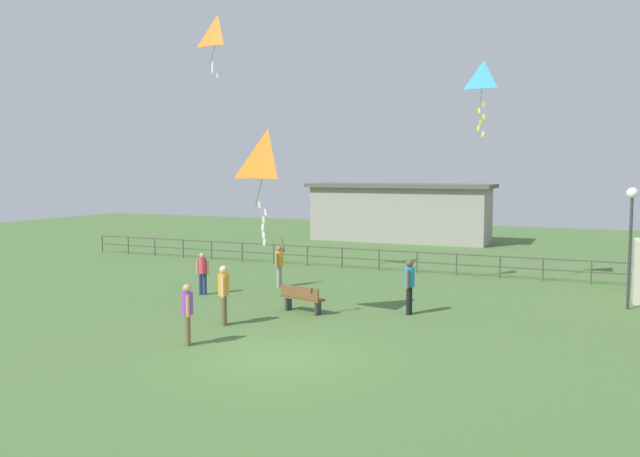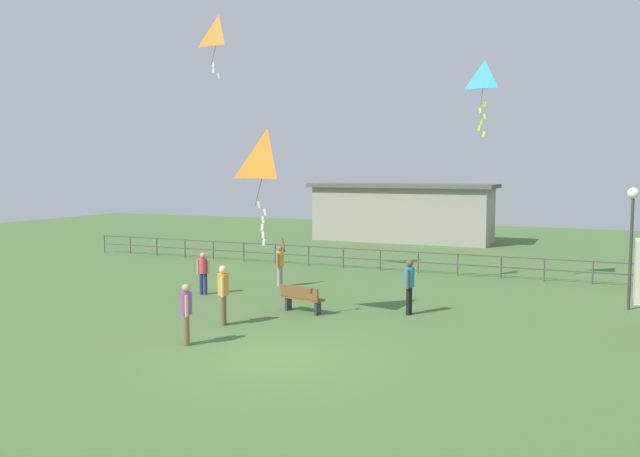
% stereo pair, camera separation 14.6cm
% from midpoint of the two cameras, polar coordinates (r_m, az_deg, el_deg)
% --- Properties ---
extents(ground_plane, '(80.00, 80.00, 0.00)m').
position_cam_midpoint_polar(ground_plane, '(16.03, -3.68, -11.22)').
color(ground_plane, '#4C7038').
extents(lamppost, '(0.36, 0.36, 3.96)m').
position_cam_midpoint_polar(lamppost, '(23.14, 25.82, 0.68)').
color(lamppost, '#38383D').
rests_on(lamppost, ground_plane).
extents(park_bench, '(1.55, 0.75, 0.85)m').
position_cam_midpoint_polar(park_bench, '(20.74, -1.43, -6.11)').
color(park_bench, brown).
rests_on(park_bench, ground_plane).
extents(person_0, '(0.32, 0.49, 1.75)m').
position_cam_midpoint_polar(person_0, '(19.21, -8.25, -5.43)').
color(person_0, brown).
rests_on(person_0, ground_plane).
extents(person_2, '(0.43, 0.28, 1.53)m').
position_cam_midpoint_polar(person_2, '(23.97, -10.02, -3.64)').
color(person_2, navy).
rests_on(person_2, ground_plane).
extents(person_3, '(0.32, 0.52, 1.73)m').
position_cam_midpoint_polar(person_3, '(20.57, 8.03, -4.74)').
color(person_3, black).
rests_on(person_3, ground_plane).
extents(person_4, '(0.33, 0.40, 1.60)m').
position_cam_midpoint_polar(person_4, '(17.23, -11.39, -7.00)').
color(person_4, brown).
rests_on(person_4, ground_plane).
extents(person_5, '(0.30, 0.49, 1.88)m').
position_cam_midpoint_polar(person_5, '(25.22, -3.36, -2.99)').
color(person_5, '#99999E').
rests_on(person_5, ground_plane).
extents(kite_0, '(1.27, 0.99, 3.37)m').
position_cam_midpoint_polar(kite_0, '(19.27, -4.41, 6.13)').
color(kite_0, orange).
extents(kite_3, '(1.01, 0.83, 2.50)m').
position_cam_midpoint_polar(kite_3, '(27.48, -8.69, 16.49)').
color(kite_3, orange).
extents(kite_4, '(0.96, 0.66, 2.84)m').
position_cam_midpoint_polar(kite_4, '(25.89, 14.35, 12.58)').
color(kite_4, '#198CD1').
extents(waterfront_railing, '(36.04, 0.06, 0.95)m').
position_cam_midpoint_polar(waterfront_railing, '(28.87, 8.73, -2.63)').
color(waterfront_railing, '#4C4742').
rests_on(waterfront_railing, ground_plane).
extents(pavilion_building, '(11.64, 3.76, 3.64)m').
position_cam_midpoint_polar(pavilion_building, '(41.44, 7.29, 1.44)').
color(pavilion_building, gray).
rests_on(pavilion_building, ground_plane).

